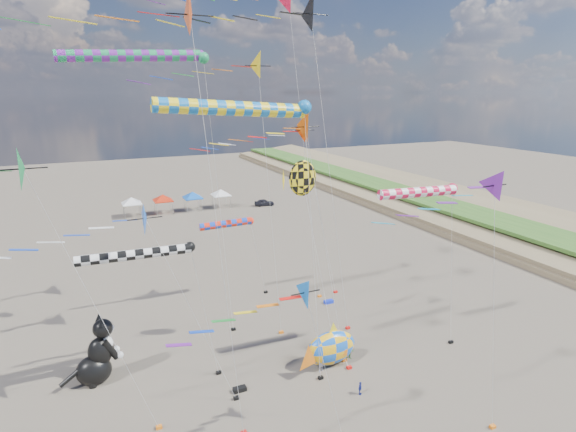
# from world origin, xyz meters

# --- Properties ---
(delta_kite_0) EXTENTS (12.76, 2.28, 17.57)m
(delta_kite_0) POSITION_xyz_m (-15.55, 8.96, 16.12)
(delta_kite_0) COLOR #197F42
(delta_kite_0) RESTS_ON ground
(delta_kite_1) EXTENTS (9.06, 1.70, 11.32)m
(delta_kite_1) POSITION_xyz_m (-4.46, 3.16, 10.06)
(delta_kite_1) COLOR blue
(delta_kite_1) RESTS_ON ground
(delta_kite_2) EXTENTS (10.02, 2.24, 18.73)m
(delta_kite_2) POSITION_xyz_m (0.27, 10.35, 17.32)
(delta_kite_2) COLOR #D54F04
(delta_kite_2) RESTS_ON ground
(delta_kite_3) EXTENTS (12.14, 2.42, 17.81)m
(delta_kite_3) POSITION_xyz_m (4.95, 21.07, 16.32)
(delta_kite_3) COLOR #DE3500
(delta_kite_3) RESTS_ON ground
(delta_kite_4) EXTENTS (13.67, 3.30, 28.70)m
(delta_kite_4) POSITION_xyz_m (4.24, 20.88, 26.85)
(delta_kite_4) COLOR red
(delta_kite_4) RESTS_ON ground
(delta_kite_5) EXTENTS (11.84, 2.13, 13.98)m
(delta_kite_5) POSITION_xyz_m (-10.26, 9.57, 12.59)
(delta_kite_5) COLOR blue
(delta_kite_5) RESTS_ON ground
(delta_kite_6) EXTENTS (12.87, 2.97, 26.35)m
(delta_kite_6) POSITION_xyz_m (3.03, 14.35, 24.64)
(delta_kite_6) COLOR black
(delta_kite_6) RESTS_ON ground
(delta_kite_7) EXTENTS (9.10, 1.76, 16.17)m
(delta_kite_7) POSITION_xyz_m (4.73, 0.53, 14.89)
(delta_kite_7) COLOR #742099
(delta_kite_7) RESTS_ON ground
(delta_kite_8) EXTENTS (10.81, 2.11, 22.60)m
(delta_kite_8) POSITION_xyz_m (-2.57, 16.08, 21.19)
(delta_kite_8) COLOR yellow
(delta_kite_8) RESTS_ON ground
(delta_kite_9) EXTENTS (12.76, 2.40, 24.35)m
(delta_kite_9) POSITION_xyz_m (-9.35, 6.36, 22.82)
(delta_kite_9) COLOR #E34712
(delta_kite_9) RESTS_ON ground
(windsock_0) EXTENTS (7.90, 0.76, 13.37)m
(windsock_0) POSITION_xyz_m (8.86, 8.89, 12.92)
(windsock_0) COLOR red
(windsock_0) RESTS_ON ground
(windsock_1) EXTENTS (11.27, 0.81, 22.47)m
(windsock_1) POSITION_xyz_m (-8.22, 18.25, 21.98)
(windsock_1) COLOR #1A9050
(windsock_1) RESTS_ON ground
(windsock_2) EXTENTS (10.40, 0.85, 19.27)m
(windsock_2) POSITION_xyz_m (-4.25, 9.15, 18.77)
(windsock_2) COLOR blue
(windsock_2) RESTS_ON ground
(windsock_3) EXTENTS (6.57, 0.74, 8.19)m
(windsock_3) POSITION_xyz_m (-0.62, 24.00, 7.76)
(windsock_3) COLOR red
(windsock_3) RESTS_ON ground
(windsock_4) EXTENTS (8.57, 0.69, 10.31)m
(windsock_4) POSITION_xyz_m (-9.84, 12.78, 9.91)
(windsock_4) COLOR black
(windsock_4) RESTS_ON ground
(angelfish_kite) EXTENTS (3.74, 3.02, 14.99)m
(angelfish_kite) POSITION_xyz_m (1.69, 13.72, 13.56)
(angelfish_kite) COLOR yellow
(angelfish_kite) RESTS_ON ground
(cat_inflatable) EXTENTS (3.88, 2.44, 4.86)m
(cat_inflatable) POSITION_xyz_m (-13.16, 15.56, 2.43)
(cat_inflatable) COLOR black
(cat_inflatable) RESTS_ON ground
(fish_inflatable) EXTENTS (5.36, 2.62, 3.47)m
(fish_inflatable) POSITION_xyz_m (2.62, 10.36, 1.44)
(fish_inflatable) COLOR blue
(fish_inflatable) RESTS_ON ground
(person_adult) EXTENTS (0.64, 0.53, 1.49)m
(person_adult) POSITION_xyz_m (1.64, 9.95, 0.75)
(person_adult) COLOR #9190A1
(person_adult) RESTS_ON ground
(child_green) EXTENTS (0.70, 0.62, 1.21)m
(child_green) POSITION_xyz_m (4.39, 10.46, 0.61)
(child_green) COLOR green
(child_green) RESTS_ON ground
(child_blue) EXTENTS (0.55, 0.56, 0.95)m
(child_blue) POSITION_xyz_m (2.77, 6.57, 0.47)
(child_blue) COLOR navy
(child_blue) RESTS_ON ground
(kite_bag_0) EXTENTS (0.90, 0.44, 0.30)m
(kite_bag_0) POSITION_xyz_m (7.62, 19.33, 0.15)
(kite_bag_0) COLOR #152DD9
(kite_bag_0) RESTS_ON ground
(kite_bag_1) EXTENTS (0.90, 0.44, 0.30)m
(kite_bag_1) POSITION_xyz_m (-4.50, 10.28, 0.15)
(kite_bag_1) COLOR black
(kite_bag_1) RESTS_ON ground
(tent_row) EXTENTS (19.20, 4.20, 3.80)m
(tent_row) POSITION_xyz_m (1.50, 60.00, 3.15)
(tent_row) COLOR silver
(tent_row) RESTS_ON ground
(parked_car) EXTENTS (3.72, 2.12, 1.19)m
(parked_car) POSITION_xyz_m (16.38, 58.00, 0.60)
(parked_car) COLOR #26262D
(parked_car) RESTS_ON ground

